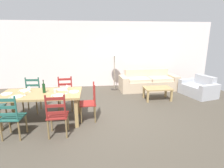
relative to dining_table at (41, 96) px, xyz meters
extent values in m
cube|color=#474035|center=(1.59, 0.07, -0.67)|extent=(9.60, 9.60, 0.02)
cube|color=silver|center=(1.59, 3.37, 0.69)|extent=(9.60, 0.16, 2.70)
cube|color=#A38450|center=(0.00, 0.00, 0.06)|extent=(1.90, 0.96, 0.05)
cube|color=#A38450|center=(0.85, -0.38, -0.31)|extent=(0.08, 0.08, 0.70)
cube|color=#A38450|center=(-0.85, 0.38, -0.31)|extent=(0.08, 0.08, 0.70)
cube|color=#A38450|center=(0.85, 0.38, -0.31)|extent=(0.08, 0.08, 0.70)
cube|color=#22594F|center=(-0.42, -0.66, -0.22)|extent=(0.45, 0.43, 0.03)
cylinder|color=olive|center=(-0.59, -0.48, -0.45)|extent=(0.04, 0.04, 0.43)
cylinder|color=olive|center=(-0.23, -0.50, -0.45)|extent=(0.04, 0.04, 0.43)
cylinder|color=olive|center=(-0.62, -0.82, -0.45)|extent=(0.04, 0.04, 0.43)
cylinder|color=olive|center=(-0.26, -0.84, -0.45)|extent=(0.04, 0.04, 0.43)
cylinder|color=#22594F|center=(-0.26, -0.84, 0.05)|extent=(0.04, 0.04, 0.50)
cube|color=#22594F|center=(-0.44, -0.83, -0.08)|extent=(0.38, 0.05, 0.06)
cube|color=#22594F|center=(-0.44, -0.83, 0.07)|extent=(0.38, 0.05, 0.06)
cube|color=#22594F|center=(-0.44, -0.83, 0.22)|extent=(0.38, 0.05, 0.06)
cube|color=maroon|center=(0.49, -0.68, -0.22)|extent=(0.43, 0.41, 0.03)
cylinder|color=olive|center=(0.30, -0.52, -0.45)|extent=(0.04, 0.04, 0.43)
cylinder|color=olive|center=(0.66, -0.51, -0.45)|extent=(0.04, 0.04, 0.43)
cylinder|color=olive|center=(0.31, -0.86, -0.45)|extent=(0.04, 0.04, 0.43)
cylinder|color=olive|center=(0.67, -0.85, -0.45)|extent=(0.04, 0.04, 0.43)
cylinder|color=maroon|center=(0.31, -0.86, 0.05)|extent=(0.04, 0.04, 0.50)
cylinder|color=maroon|center=(0.67, -0.85, 0.05)|extent=(0.04, 0.04, 0.50)
cube|color=maroon|center=(0.49, -0.85, -0.08)|extent=(0.38, 0.03, 0.06)
cube|color=maroon|center=(0.49, -0.85, 0.07)|extent=(0.38, 0.03, 0.06)
cube|color=maroon|center=(0.49, -0.85, 0.22)|extent=(0.38, 0.03, 0.06)
cube|color=#265648|center=(-0.47, 0.68, -0.22)|extent=(0.44, 0.42, 0.03)
cylinder|color=olive|center=(-0.30, 0.51, -0.45)|extent=(0.04, 0.04, 0.43)
cylinder|color=olive|center=(-0.66, 0.52, -0.45)|extent=(0.04, 0.04, 0.43)
cylinder|color=olive|center=(-0.28, 0.85, -0.45)|extent=(0.04, 0.04, 0.43)
cylinder|color=olive|center=(-0.64, 0.86, -0.45)|extent=(0.04, 0.04, 0.43)
cylinder|color=#265648|center=(-0.28, 0.85, 0.05)|extent=(0.04, 0.04, 0.50)
cylinder|color=#265648|center=(-0.64, 0.86, 0.05)|extent=(0.04, 0.04, 0.50)
cube|color=#265648|center=(-0.46, 0.85, -0.08)|extent=(0.38, 0.04, 0.06)
cube|color=#265648|center=(-0.46, 0.85, 0.07)|extent=(0.38, 0.04, 0.06)
cube|color=#265648|center=(-0.46, 0.85, 0.22)|extent=(0.38, 0.04, 0.06)
cube|color=maroon|center=(0.46, 0.69, -0.22)|extent=(0.44, 0.43, 0.03)
cylinder|color=olive|center=(0.65, 0.53, -0.45)|extent=(0.04, 0.04, 0.43)
cylinder|color=olive|center=(0.29, 0.51, -0.45)|extent=(0.04, 0.04, 0.43)
cylinder|color=olive|center=(0.63, 0.87, -0.45)|extent=(0.04, 0.04, 0.43)
cylinder|color=olive|center=(0.27, 0.85, -0.45)|extent=(0.04, 0.04, 0.43)
cylinder|color=maroon|center=(0.63, 0.87, 0.05)|extent=(0.04, 0.04, 0.50)
cylinder|color=maroon|center=(0.27, 0.85, 0.05)|extent=(0.04, 0.04, 0.50)
cube|color=maroon|center=(0.45, 0.86, -0.08)|extent=(0.38, 0.05, 0.06)
cube|color=maroon|center=(0.45, 0.86, 0.07)|extent=(0.38, 0.05, 0.06)
cube|color=maroon|center=(0.45, 0.86, 0.22)|extent=(0.38, 0.05, 0.06)
cylinder|color=olive|center=(-0.93, 0.16, -0.45)|extent=(0.04, 0.04, 0.43)
cylinder|color=olive|center=(-0.91, -0.20, -0.45)|extent=(0.04, 0.04, 0.43)
cube|color=maroon|center=(1.11, -0.03, -0.22)|extent=(0.42, 0.44, 0.03)
cylinder|color=olive|center=(0.94, -0.22, -0.45)|extent=(0.04, 0.04, 0.43)
cylinder|color=olive|center=(0.93, 0.14, -0.45)|extent=(0.04, 0.04, 0.43)
cylinder|color=olive|center=(1.28, -0.20, -0.45)|extent=(0.04, 0.04, 0.43)
cylinder|color=olive|center=(1.27, 0.16, -0.45)|extent=(0.04, 0.04, 0.43)
cylinder|color=maroon|center=(1.28, -0.20, 0.05)|extent=(0.04, 0.04, 0.50)
cylinder|color=maroon|center=(1.27, 0.16, 0.05)|extent=(0.04, 0.04, 0.50)
cube|color=maroon|center=(1.28, -0.02, -0.08)|extent=(0.04, 0.38, 0.06)
cube|color=maroon|center=(1.28, -0.02, 0.07)|extent=(0.04, 0.38, 0.06)
cube|color=maroon|center=(1.28, -0.02, 0.22)|extent=(0.04, 0.38, 0.06)
cylinder|color=white|center=(-0.45, -0.25, 0.10)|extent=(0.24, 0.24, 0.02)
cube|color=silver|center=(-0.60, -0.25, 0.09)|extent=(0.03, 0.17, 0.01)
cylinder|color=white|center=(0.45, -0.25, 0.10)|extent=(0.24, 0.24, 0.02)
cube|color=silver|center=(0.30, -0.25, 0.09)|extent=(0.02, 0.17, 0.01)
cylinder|color=white|center=(-0.45, 0.25, 0.10)|extent=(0.24, 0.24, 0.02)
cube|color=silver|center=(-0.60, 0.25, 0.09)|extent=(0.03, 0.17, 0.01)
cylinder|color=white|center=(0.45, 0.25, 0.10)|extent=(0.24, 0.24, 0.02)
cube|color=silver|center=(0.30, 0.25, 0.09)|extent=(0.02, 0.17, 0.01)
cylinder|color=white|center=(-0.78, 0.00, 0.10)|extent=(0.24, 0.24, 0.02)
cube|color=silver|center=(-0.93, 0.00, 0.09)|extent=(0.02, 0.17, 0.01)
cylinder|color=white|center=(0.78, 0.00, 0.10)|extent=(0.24, 0.24, 0.02)
cube|color=silver|center=(0.63, 0.00, 0.09)|extent=(0.03, 0.17, 0.01)
cylinder|color=#143819|center=(0.07, 0.02, 0.20)|extent=(0.07, 0.07, 0.22)
cylinder|color=#143819|center=(0.07, 0.02, 0.35)|extent=(0.02, 0.02, 0.08)
cylinder|color=black|center=(0.07, 0.02, 0.39)|extent=(0.03, 0.03, 0.02)
cylinder|color=white|center=(-0.33, -0.14, 0.09)|extent=(0.06, 0.06, 0.01)
cylinder|color=white|center=(-0.33, -0.14, 0.13)|extent=(0.01, 0.01, 0.07)
cone|color=white|center=(-0.33, -0.14, 0.21)|extent=(0.06, 0.06, 0.08)
cylinder|color=white|center=(0.61, -0.12, 0.09)|extent=(0.06, 0.06, 0.01)
cylinder|color=white|center=(0.61, -0.12, 0.13)|extent=(0.01, 0.01, 0.07)
cone|color=white|center=(0.61, -0.12, 0.21)|extent=(0.06, 0.06, 0.08)
cylinder|color=white|center=(-0.30, 0.13, 0.09)|extent=(0.06, 0.06, 0.01)
cylinder|color=white|center=(-0.30, 0.13, 0.13)|extent=(0.01, 0.01, 0.07)
cone|color=white|center=(-0.30, 0.13, 0.21)|extent=(0.06, 0.06, 0.08)
cylinder|color=white|center=(0.60, 0.15, 0.09)|extent=(0.06, 0.06, 0.01)
cylinder|color=white|center=(0.60, 0.15, 0.13)|extent=(0.01, 0.01, 0.07)
cone|color=white|center=(0.60, 0.15, 0.21)|extent=(0.06, 0.06, 0.08)
cylinder|color=beige|center=(0.33, 0.00, 0.13)|extent=(0.07, 0.07, 0.09)
cube|color=#C5AE8F|center=(3.47, 2.43, -0.46)|extent=(1.84, 0.90, 0.40)
cube|color=#C5AE8F|center=(3.46, 2.73, -0.26)|extent=(1.81, 0.30, 0.80)
cube|color=#C5AE8F|center=(4.49, 2.49, -0.37)|extent=(0.28, 0.81, 0.58)
cube|color=#C5AE8F|center=(2.45, 2.38, -0.37)|extent=(0.28, 0.81, 0.58)
cube|color=beige|center=(3.92, 2.41, -0.20)|extent=(0.89, 0.69, 0.12)
cube|color=beige|center=(3.03, 2.36, -0.20)|extent=(0.89, 0.69, 0.12)
cube|color=#A38450|center=(3.41, 1.28, -0.26)|extent=(0.90, 0.56, 0.04)
cube|color=#A38450|center=(3.01, 1.05, -0.47)|extent=(0.06, 0.06, 0.38)
cube|color=#A38450|center=(3.81, 1.05, -0.47)|extent=(0.06, 0.06, 0.38)
cube|color=#A38450|center=(3.01, 1.51, -0.47)|extent=(0.06, 0.06, 0.38)
cube|color=#A38450|center=(3.81, 1.51, -0.47)|extent=(0.06, 0.06, 0.38)
cube|color=#A6A9AE|center=(5.02, 1.53, -0.47)|extent=(0.97, 0.97, 0.38)
cube|color=#A6A9AE|center=(5.31, 1.61, -0.30)|extent=(0.39, 0.82, 0.72)
cube|color=#A6A9AE|center=(5.14, 1.06, -0.40)|extent=(0.82, 0.37, 0.52)
cube|color=#A6A9AE|center=(4.90, 2.01, -0.40)|extent=(0.82, 0.37, 0.52)
cylinder|color=#332D28|center=(2.12, 2.68, -0.65)|extent=(0.28, 0.28, 0.03)
cylinder|color=gray|center=(2.12, 2.68, 0.04)|extent=(0.03, 0.03, 1.35)
cone|color=beige|center=(2.12, 2.68, 0.85)|extent=(0.40, 0.40, 0.26)
camera|label=1|loc=(1.24, -4.28, 1.37)|focal=28.64mm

